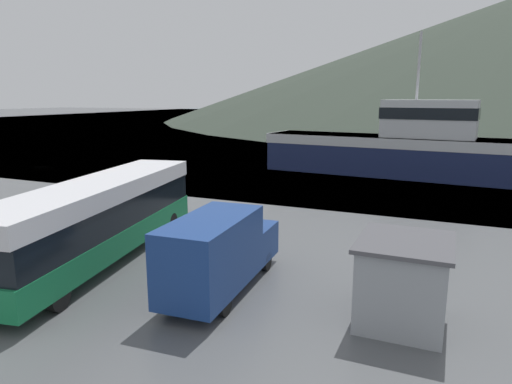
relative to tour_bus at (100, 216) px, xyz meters
name	(u,v)px	position (x,y,z in m)	size (l,w,h in m)	color
water_surface	(412,118)	(0.50, 131.30, -1.78)	(240.00, 240.00, 0.00)	slate
tour_bus	(100,216)	(0.00, 0.00, 0.00)	(4.64, 12.35, 3.15)	#146B3D
delivery_van	(219,251)	(5.62, -0.73, -0.40)	(2.28, 6.25, 2.64)	navy
fishing_boat	(404,147)	(8.70, 25.14, 0.55)	(22.09, 6.44, 11.18)	#19234C
dock_kiosk	(403,281)	(11.37, -0.56, -0.55)	(2.54, 2.92, 2.44)	#93999E
small_boat	(356,154)	(2.94, 35.09, -1.39)	(6.37, 7.44, 0.78)	#1E5138
mooring_bollard	(176,194)	(-3.10, 10.02, -1.34)	(0.42, 0.42, 0.83)	#4C4C51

